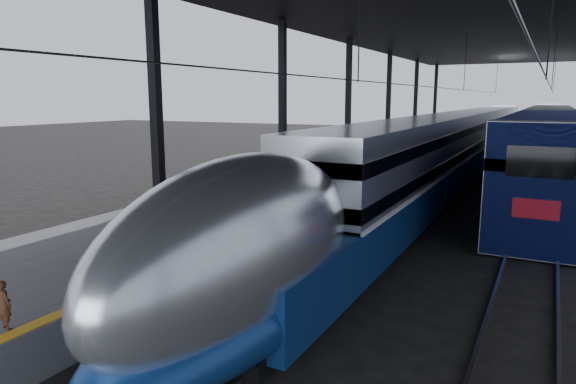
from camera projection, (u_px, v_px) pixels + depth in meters
The scene contains 8 objects.
ground at pixel (208, 303), 12.70m from camera, with size 160.00×160.00×0.00m, color black.
platform at pixel (353, 172), 31.68m from camera, with size 6.00×80.00×1.00m, color #4C4C4F.
yellow_strip at pixel (398, 166), 30.33m from camera, with size 0.30×80.00×0.01m, color gold.
rails at pixel (491, 189), 28.16m from camera, with size 6.52×80.00×0.16m.
canopy at pixel (451, 20), 27.70m from camera, with size 18.00×75.00×9.47m.
tgv_train at pixel (463, 145), 34.27m from camera, with size 2.84×65.20×4.07m.
second_train at pixel (548, 135), 39.25m from camera, with size 3.12×56.05×4.30m.
child at pixel (5, 305), 8.93m from camera, with size 0.33×0.21×0.89m, color #442416.
Camera 1 is at (7.25, -9.76, 4.99)m, focal length 32.00 mm.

